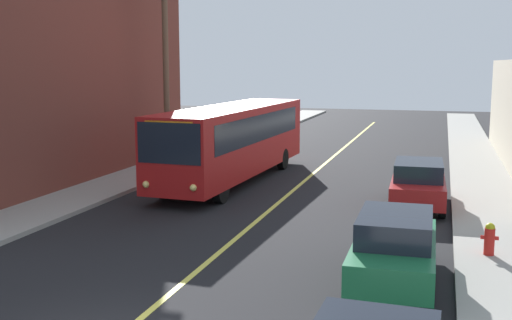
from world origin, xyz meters
name	(u,v)px	position (x,y,z in m)	size (l,w,h in m)	color
sidewalk_left	(64,203)	(-7.25, 10.00, 0.07)	(2.50, 90.00, 0.15)	gray
sidewalk_right	(498,235)	(7.25, 10.00, 0.07)	(2.50, 90.00, 0.15)	gray
lane_stripe_center	(294,190)	(0.00, 15.00, 0.01)	(0.16, 60.00, 0.01)	#D8CC4C
city_bus	(234,139)	(-2.92, 16.12, 1.82)	(3.09, 12.24, 3.20)	maroon
parked_car_green	(395,247)	(4.64, 5.29, 0.84)	(1.87, 4.42, 1.62)	#196038
parked_car_red	(418,183)	(4.85, 13.36, 0.84)	(1.92, 4.45, 1.62)	maroon
utility_pole_mid	(166,55)	(-6.95, 18.16, 5.39)	(2.40, 0.28, 9.50)	brown
fire_hydrant	(490,238)	(6.85, 7.63, 0.58)	(0.44, 0.26, 0.84)	red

